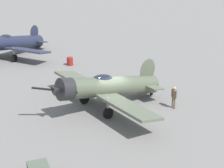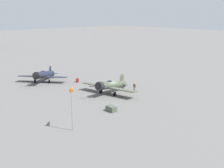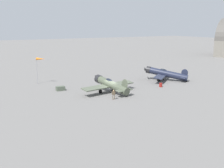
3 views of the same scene
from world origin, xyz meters
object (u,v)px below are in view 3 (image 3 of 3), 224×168
(ground_crew_mechanic, at_px, (114,94))
(equipment_crate, at_px, (60,88))
(airplane_mid_apron, at_px, (165,74))
(airplane_foreground, at_px, (110,84))
(fuel_drum, at_px, (161,85))
(windsock_mast, at_px, (40,60))

(ground_crew_mechanic, relative_size, equipment_crate, 0.99)
(airplane_mid_apron, height_order, ground_crew_mechanic, airplane_mid_apron)
(airplane_foreground, distance_m, fuel_drum, 11.80)
(airplane_foreground, xyz_separation_m, equipment_crate, (6.80, 7.40, -1.23))
(airplane_foreground, distance_m, windsock_mast, 17.73)
(airplane_foreground, xyz_separation_m, airplane_mid_apron, (4.42, -17.34, -0.05))
(equipment_crate, bearing_deg, airplane_mid_apron, -95.50)
(fuel_drum, bearing_deg, equipment_crate, 68.34)
(airplane_foreground, height_order, airplane_mid_apron, airplane_foreground)
(fuel_drum, bearing_deg, airplane_mid_apron, -47.20)
(ground_crew_mechanic, height_order, windsock_mast, windsock_mast)
(fuel_drum, bearing_deg, windsock_mast, 51.96)
(airplane_foreground, relative_size, equipment_crate, 6.92)
(fuel_drum, relative_size, windsock_mast, 0.15)
(airplane_foreground, distance_m, ground_crew_mechanic, 5.08)
(ground_crew_mechanic, height_order, fuel_drum, ground_crew_mechanic)
(equipment_crate, xyz_separation_m, fuel_drum, (-7.59, -19.11, 0.01))
(fuel_drum, distance_m, windsock_mast, 26.22)
(airplane_foreground, relative_size, airplane_mid_apron, 1.20)
(windsock_mast, bearing_deg, equipment_crate, -171.88)
(airplane_foreground, bearing_deg, ground_crew_mechanic, 145.11)
(airplane_mid_apron, bearing_deg, windsock_mast, 28.73)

